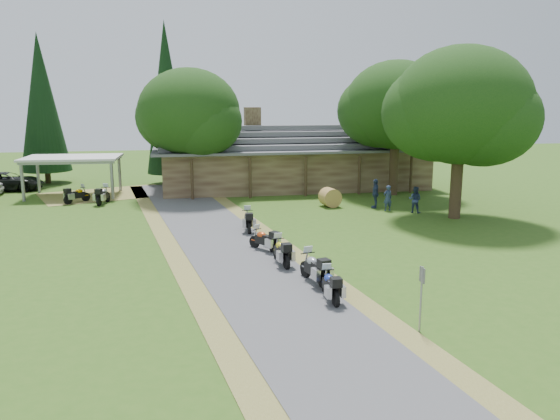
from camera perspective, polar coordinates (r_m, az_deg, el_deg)
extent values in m
plane|color=#335A19|center=(19.35, -0.87, -8.84)|extent=(120.00, 120.00, 0.00)
plane|color=#4D4D50|center=(23.04, -3.88, -5.54)|extent=(51.95, 51.95, 0.00)
imported|color=black|center=(46.09, -26.64, 3.11)|extent=(2.44, 5.55, 2.11)
imported|color=navy|center=(34.29, 11.19, 1.46)|extent=(0.57, 0.44, 1.85)
imported|color=navy|center=(34.02, 13.93, 1.29)|extent=(0.66, 0.64, 1.89)
imported|color=navy|center=(34.97, 9.94, 1.97)|extent=(0.66, 0.75, 2.18)
cylinder|color=olive|center=(35.15, 5.25, 1.32)|extent=(1.33, 1.25, 1.20)
cone|color=black|center=(45.15, -11.73, 10.80)|extent=(3.52, 3.52, 12.89)
cone|color=black|center=(48.64, -23.59, 9.63)|extent=(3.92, 3.92, 12.06)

